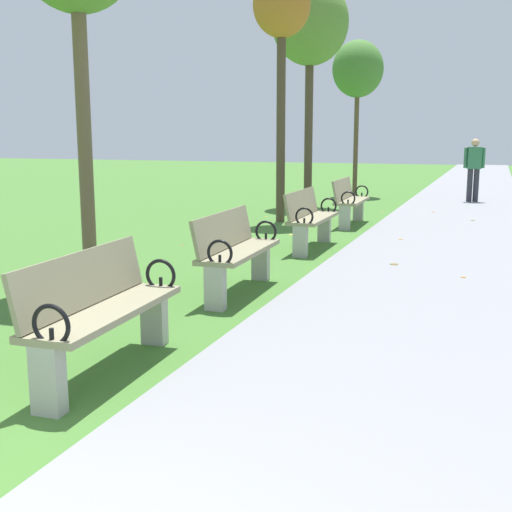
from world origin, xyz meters
TOP-DOWN VIEW (x-y plane):
  - paved_walkway at (1.40, 18.00)m, footprint 2.79×44.00m
  - park_bench_2 at (-0.50, 3.06)m, footprint 0.54×1.62m
  - park_bench_3 at (-0.50, 5.69)m, footprint 0.52×1.61m
  - park_bench_4 at (-0.50, 8.78)m, footprint 0.49×1.61m
  - park_bench_5 at (-0.50, 11.66)m, footprint 0.51×1.61m
  - tree_3 at (-1.92, 11.70)m, footprint 1.11×1.11m
  - tree_4 at (-2.21, 14.77)m, footprint 1.82×1.82m
  - tree_5 at (-1.69, 18.02)m, footprint 1.44×1.44m
  - pedestrian_walking at (1.60, 17.11)m, footprint 0.52×0.28m
  - scattered_leaves at (-0.50, 8.36)m, footprint 4.41×16.18m

SIDE VIEW (x-z plane):
  - scattered_leaves at x=-0.50m, z-range 0.00..0.02m
  - paved_walkway at x=1.40m, z-range 0.00..0.02m
  - park_bench_2 at x=-0.50m, z-range 0.04..0.93m
  - park_bench_3 at x=-0.50m, z-range 0.04..0.93m
  - park_bench_4 at x=-0.50m, z-range 0.04..0.93m
  - park_bench_5 at x=-0.50m, z-range 0.04..0.93m
  - pedestrian_walking at x=1.60m, z-range 0.12..1.74m
  - tree_5 at x=-1.69m, z-range 1.36..5.72m
  - tree_3 at x=-1.92m, z-range 1.62..6.42m
  - tree_4 at x=-2.21m, z-range 1.62..6.98m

